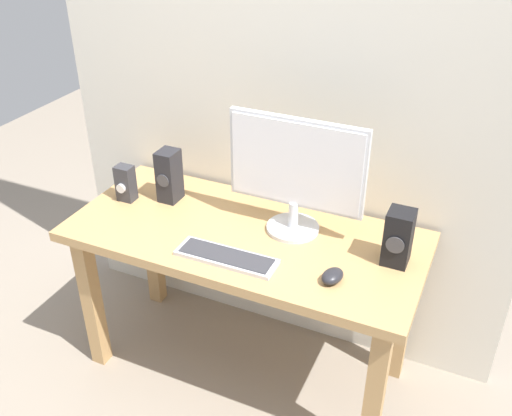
{
  "coord_description": "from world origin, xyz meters",
  "views": [
    {
      "loc": [
        0.8,
        -1.65,
        1.92
      ],
      "look_at": [
        0.05,
        0.0,
        0.82
      ],
      "focal_mm": 40.71,
      "sensor_mm": 36.0,
      "label": 1
    }
  ],
  "objects": [
    {
      "name": "ground_plane",
      "position": [
        0.0,
        0.0,
        0.0
      ],
      "size": [
        6.0,
        6.0,
        0.0
      ],
      "primitive_type": "plane",
      "color": "gray"
    },
    {
      "name": "desk",
      "position": [
        0.0,
        0.0,
        0.6
      ],
      "size": [
        1.36,
        0.61,
        0.7
      ],
      "color": "tan",
      "rests_on": "ground_plane"
    },
    {
      "name": "monitor",
      "position": [
        0.16,
        0.1,
        0.95
      ],
      "size": [
        0.52,
        0.2,
        0.45
      ],
      "color": "silver",
      "rests_on": "desk"
    },
    {
      "name": "keyboard_primary",
      "position": [
        0.01,
        -0.18,
        0.71
      ],
      "size": [
        0.37,
        0.12,
        0.02
      ],
      "color": "silver",
      "rests_on": "desk"
    },
    {
      "name": "mouse",
      "position": [
        0.39,
        -0.15,
        0.72
      ],
      "size": [
        0.08,
        0.11,
        0.04
      ],
      "primitive_type": "ellipsoid",
      "rotation": [
        0.0,
        0.0,
        -0.24
      ],
      "color": "#232328",
      "rests_on": "desk"
    },
    {
      "name": "speaker_right",
      "position": [
        0.56,
        0.05,
        0.8
      ],
      "size": [
        0.09,
        0.1,
        0.2
      ],
      "color": "black",
      "rests_on": "desk"
    },
    {
      "name": "speaker_left",
      "position": [
        -0.39,
        0.1,
        0.81
      ],
      "size": [
        0.08,
        0.1,
        0.22
      ],
      "color": "#232328",
      "rests_on": "desk"
    },
    {
      "name": "audio_controller",
      "position": [
        -0.55,
        0.02,
        0.78
      ],
      "size": [
        0.07,
        0.07,
        0.15
      ],
      "color": "#333338",
      "rests_on": "desk"
    }
  ]
}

